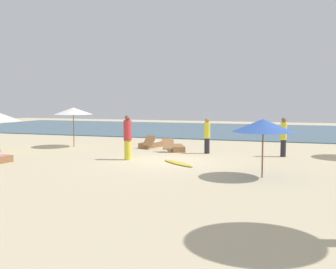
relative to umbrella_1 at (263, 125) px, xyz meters
name	(u,v)px	position (x,y,z in m)	size (l,w,h in m)	color
ground_plane	(166,161)	(-4.17, 2.32, -1.75)	(60.00, 60.00, 0.00)	beige
ocean_water	(230,130)	(-4.17, 19.32, -1.72)	(48.00, 16.00, 0.06)	#3D6075
umbrella_1	(263,125)	(0.00, 0.00, 0.00)	(2.03, 2.03, 1.97)	brown
umbrella_2	(73,111)	(-10.51, 5.58, 0.21)	(2.07, 2.07, 2.14)	brown
lounger_0	(176,148)	(-4.68, 5.64, -1.58)	(1.23, 1.80, 0.66)	olive
lounger_1	(151,144)	(-6.41, 6.56, -1.57)	(0.99, 1.78, 0.70)	olive
person_0	(207,135)	(-3.02, 5.20, -0.88)	(0.37, 0.37, 1.71)	#26262D
person_1	(283,137)	(0.50, 5.22, -0.83)	(0.31, 0.31, 1.78)	#26262D
person_2	(128,137)	(-5.85, 2.22, -0.77)	(0.42, 0.42, 1.93)	yellow
surfboard	(178,163)	(-3.46, 1.84, -1.72)	(1.81, 1.68, 0.07)	gold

